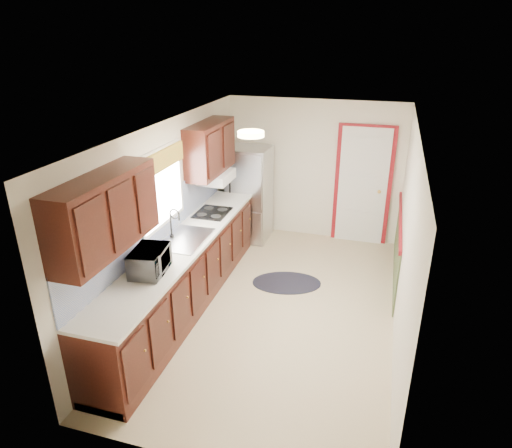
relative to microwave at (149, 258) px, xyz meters
The scene contains 8 objects.
room_shell 1.63m from the microwave, 42.51° to the left, with size 3.20×5.20×2.52m.
kitchen_run 0.86m from the microwave, 92.50° to the left, with size 0.63×4.00×2.20m.
back_wall_trim 3.98m from the microwave, 56.48° to the left, with size 1.12×2.30×2.08m.
ceiling_fixture 1.78m from the microwave, 45.00° to the left, with size 0.30×0.30×0.06m, color #FFD88C.
microwave is the anchor object (origin of this frame).
refrigerator 3.17m from the microwave, 86.73° to the left, with size 0.70×0.70×1.63m.
rug 2.39m from the microwave, 56.22° to the left, with size 1.00×0.65×0.01m, color black.
cooktop 1.86m from the microwave, 89.69° to the left, with size 0.46×0.55×0.02m, color black.
Camera 1 is at (1.18, -5.05, 3.44)m, focal length 32.00 mm.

